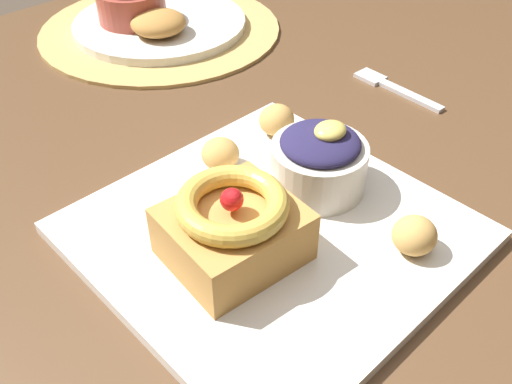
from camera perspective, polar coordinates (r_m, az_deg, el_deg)
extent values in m
cube|color=brown|center=(0.62, -4.37, 2.08)|extent=(1.35, 1.01, 0.04)
cylinder|color=brown|center=(1.40, 3.69, 7.94)|extent=(0.07, 0.07, 0.69)
cylinder|color=tan|center=(0.88, -9.50, 15.76)|extent=(0.35, 0.35, 0.00)
cube|color=white|center=(0.51, 1.57, -4.01)|extent=(0.30, 0.30, 0.01)
cube|color=#C68E47|center=(0.46, -2.30, -4.23)|extent=(0.11, 0.10, 0.05)
torus|color=#E5BC4C|center=(0.44, -2.41, -1.22)|extent=(0.10, 0.10, 0.02)
sphere|color=red|center=(0.44, -2.43, -0.76)|extent=(0.02, 0.02, 0.02)
cylinder|color=silver|center=(0.53, 6.24, 2.52)|extent=(0.09, 0.09, 0.05)
ellipsoid|color=#28234C|center=(0.52, 6.45, 4.91)|extent=(0.07, 0.07, 0.02)
ellipsoid|color=#EAD666|center=(0.51, 7.42, 6.08)|extent=(0.03, 0.03, 0.01)
ellipsoid|color=tan|center=(0.61, 2.08, 7.21)|extent=(0.04, 0.04, 0.03)
ellipsoid|color=tan|center=(0.49, 15.53, -4.18)|extent=(0.04, 0.04, 0.03)
ellipsoid|color=tan|center=(0.56, -3.58, 3.82)|extent=(0.04, 0.04, 0.03)
cylinder|color=white|center=(0.88, -9.57, 16.26)|extent=(0.25, 0.25, 0.01)
cylinder|color=#B24C3D|center=(0.87, -12.32, 17.76)|extent=(0.10, 0.10, 0.04)
ellipsoid|color=#B77F3D|center=(0.83, -9.73, 16.31)|extent=(0.08, 0.08, 0.03)
cube|color=silver|center=(0.73, 15.16, 9.26)|extent=(0.02, 0.09, 0.00)
cube|color=silver|center=(0.76, 11.36, 11.20)|extent=(0.03, 0.04, 0.00)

